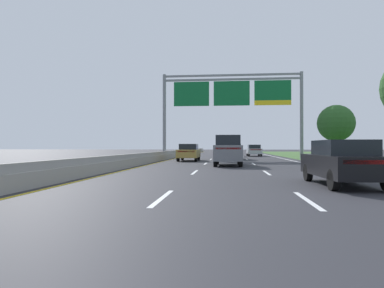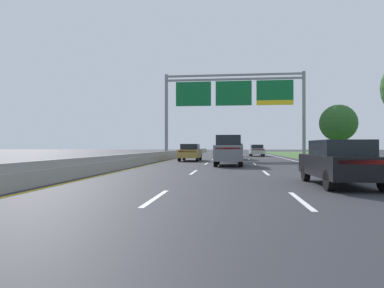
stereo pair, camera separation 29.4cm
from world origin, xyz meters
name	(u,v)px [view 2 (the right image)]	position (x,y,z in m)	size (l,w,h in m)	color
ground_plane	(231,160)	(0.00, 35.00, 0.00)	(220.00, 220.00, 0.00)	#2B2B30
lane_striping	(231,161)	(0.00, 34.54, 0.00)	(11.96, 106.00, 0.01)	white
grass_verge_right	(384,161)	(13.95, 35.00, 0.01)	(14.00, 110.00, 0.02)	#3D602D
median_barrier_concrete	(163,156)	(-6.60, 35.00, 0.35)	(0.60, 110.00, 0.85)	#99968E
overhead_sign_gantry	(234,97)	(0.30, 38.95, 6.60)	(15.06, 0.42, 9.26)	gray
pickup_truck_darkgreen	(232,149)	(0.14, 37.49, 1.07)	(2.03, 5.41, 2.20)	#193D23
car_silver_right_lane_sedan	(257,150)	(3.47, 49.45, 0.82)	(1.88, 4.43, 1.57)	#B2B5BA
car_black_right_lane_sedan	(340,162)	(3.83, 13.99, 0.82)	(1.94, 4.45, 1.57)	black
car_blue_centre_lane_suv	(230,148)	(-0.15, 48.36, 1.10)	(2.02, 4.75, 2.11)	navy
car_grey_centre_lane_suv	(229,150)	(-0.10, 25.95, 1.10)	(1.92, 4.71, 2.11)	slate
car_gold_left_lane_sedan	(190,152)	(-3.71, 33.45, 0.82)	(1.82, 4.40, 1.57)	#A38438
roadside_tree_mid	(338,123)	(9.94, 34.99, 3.50)	(3.40, 3.40, 5.22)	#4C3823
roadside_tree_far	(337,127)	(14.13, 49.88, 3.98)	(3.39, 3.39, 5.70)	#4C3823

